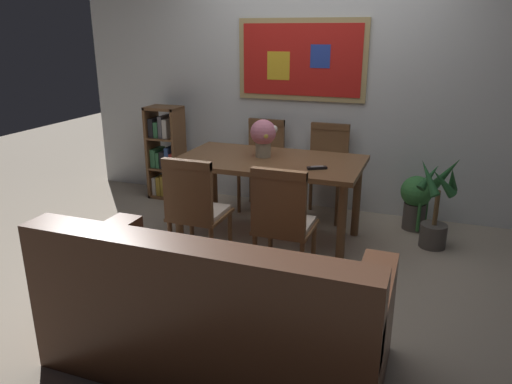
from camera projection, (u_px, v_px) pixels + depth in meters
name	position (u px, v px, depth m)	size (l,w,h in m)	color
ground_plane	(268.00, 261.00, 3.91)	(12.00, 12.00, 0.00)	tan
wall_back_with_painting	(317.00, 80.00, 4.81)	(5.20, 0.14, 2.60)	silver
dining_table	(270.00, 170.00, 4.14)	(1.56, 0.87, 0.73)	brown
dining_chair_far_left	(263.00, 157.00, 4.97)	(0.40, 0.41, 0.91)	brown
dining_chair_near_right	(282.00, 218.00, 3.35)	(0.40, 0.41, 0.91)	brown
dining_chair_far_right	(327.00, 163.00, 4.75)	(0.40, 0.41, 0.91)	brown
dining_chair_near_left	(195.00, 206.00, 3.58)	(0.40, 0.41, 0.91)	brown
leather_couch	(213.00, 315.00, 2.61)	(1.80, 0.84, 0.84)	#472819
bookshelf	(166.00, 157.00, 5.31)	(0.36, 0.28, 1.00)	brown
potted_ivy	(416.00, 199.00, 4.47)	(0.29, 0.29, 0.52)	#4C4742
potted_palm	(436.00, 209.00, 4.07)	(0.39, 0.40, 0.80)	#4C4742
flower_vase	(263.00, 135.00, 4.13)	(0.23, 0.22, 0.32)	tan
tv_remote	(317.00, 168.00, 3.80)	(0.16, 0.12, 0.02)	black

